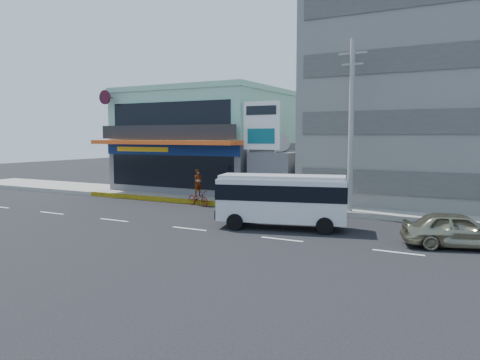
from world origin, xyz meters
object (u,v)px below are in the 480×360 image
utility_pole_near (351,126)px  sedan (458,230)px  shop_building (205,143)px  motorcycle_rider (198,194)px  satellite_dish (279,151)px  billboard (262,131)px  minibus (282,197)px  concrete_building (442,100)px

utility_pole_near → sedan: utility_pole_near is taller
shop_building → utility_pole_near: size_ratio=1.24×
utility_pole_near → motorcycle_rider: 10.92m
satellite_dish → utility_pole_near: 7.17m
shop_building → sedan: (19.99, -11.93, -3.25)m
sedan → billboard: bearing=42.5°
satellite_dish → minibus: bearing=-65.3°
billboard → minibus: bearing=-56.9°
shop_building → motorcycle_rider: shop_building is taller
utility_pole_near → motorcycle_rider: utility_pole_near is taller
sedan → satellite_dish: bearing=35.5°
satellite_dish → concrete_building: bearing=21.8°
concrete_building → billboard: 12.17m
concrete_building → sedan: bearing=-81.3°
shop_building → concrete_building: (18.00, 1.05, 3.00)m
concrete_building → utility_pole_near: concrete_building is taller
shop_building → concrete_building: size_ratio=0.77×
sedan → utility_pole_near: bearing=30.4°
minibus → sedan: size_ratio=1.52×
utility_pole_near → sedan: size_ratio=2.28×
billboard → motorcycle_rider: bearing=-145.6°
satellite_dish → minibus: size_ratio=0.22×
satellite_dish → motorcycle_rider: (-4.00, -4.20, -2.78)m
satellite_dish → motorcycle_rider: 6.43m
minibus → motorcycle_rider: bearing=150.7°
sedan → motorcycle_rider: bearing=55.7°
motorcycle_rider → shop_building: bearing=119.2°
shop_building → minibus: (12.00, -11.64, -2.41)m
satellite_dish → utility_pole_near: bearing=-31.0°
satellite_dish → sedan: 15.24m
satellite_dish → utility_pole_near: size_ratio=0.15×
billboard → utility_pole_near: bearing=-15.5°
satellite_dish → sedan: bearing=-36.8°
satellite_dish → billboard: bearing=-105.5°
minibus → billboard: bearing=123.1°
billboard → satellite_dish: bearing=74.5°
concrete_building → satellite_dish: bearing=-158.2°
shop_building → sedan: size_ratio=2.83×
utility_pole_near → sedan: 9.18m
concrete_building → satellite_dish: (-10.00, -4.00, -3.42)m
shop_building → motorcycle_rider: size_ratio=5.14×
shop_building → satellite_dish: shop_building is taller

